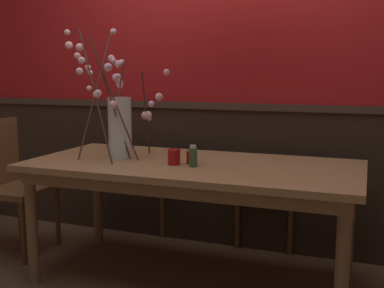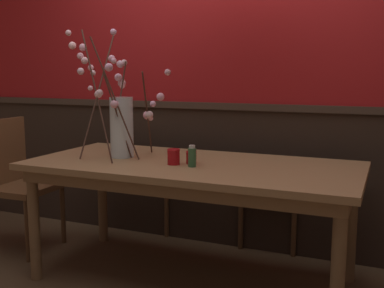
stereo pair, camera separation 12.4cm
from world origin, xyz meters
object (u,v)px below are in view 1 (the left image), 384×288
object	(u,v)px
candle_holder_nearer_edge	(174,157)
chair_head_west_end	(10,178)
chair_far_side_right	(270,179)
vase_with_blossoms	(118,120)
candle_holder_nearer_center	(192,157)
dining_table	(192,175)
chair_far_side_left	(194,168)
condiment_bottle	(193,157)

from	to	relation	value
candle_holder_nearer_edge	chair_head_west_end	bearing A→B (deg)	175.36
chair_far_side_right	candle_holder_nearer_edge	distance (m)	1.10
vase_with_blossoms	candle_holder_nearer_center	world-z (taller)	vase_with_blossoms
chair_head_west_end	candle_holder_nearer_center	size ratio (longest dim) A/B	12.41
dining_table	chair_far_side_right	bearing A→B (deg)	70.22
dining_table	chair_head_west_end	bearing A→B (deg)	179.70
dining_table	candle_holder_nearer_edge	bearing A→B (deg)	-127.22
chair_far_side_right	vase_with_blossoms	xyz separation A→B (m)	(-0.82, -0.89, 0.51)
chair_far_side_left	chair_far_side_right	bearing A→B (deg)	-2.18
chair_head_west_end	chair_far_side_left	size ratio (longest dim) A/B	1.03
chair_far_side_left	vase_with_blossoms	distance (m)	1.04
chair_far_side_left	candle_holder_nearer_center	distance (m)	1.03
chair_head_west_end	candle_holder_nearer_edge	size ratio (longest dim) A/B	10.20
candle_holder_nearer_center	condiment_bottle	bearing A→B (deg)	-63.79
dining_table	condiment_bottle	world-z (taller)	condiment_bottle
candle_holder_nearer_edge	chair_far_side_left	bearing A→B (deg)	103.96
chair_far_side_right	vase_with_blossoms	distance (m)	1.31
chair_far_side_left	condiment_bottle	xyz separation A→B (m)	(0.38, -1.02, 0.29)
chair_head_west_end	condiment_bottle	world-z (taller)	chair_head_west_end
candle_holder_nearer_center	dining_table	bearing A→B (deg)	106.61
dining_table	vase_with_blossoms	distance (m)	0.60
vase_with_blossoms	candle_holder_nearer_edge	world-z (taller)	vase_with_blossoms
chair_head_west_end	chair_far_side_left	world-z (taller)	chair_head_west_end
dining_table	candle_holder_nearer_center	bearing A→B (deg)	-73.39
dining_table	chair_far_side_right	world-z (taller)	chair_far_side_right
vase_with_blossoms	condiment_bottle	size ratio (longest dim) A/B	6.45
condiment_bottle	candle_holder_nearer_center	bearing A→B (deg)	116.21
dining_table	condiment_bottle	xyz separation A→B (m)	(0.05, -0.12, 0.14)
chair_head_west_end	chair_far_side_right	bearing A→B (deg)	26.60
chair_far_side_left	candle_holder_nearer_edge	world-z (taller)	chair_far_side_left
chair_far_side_right	condiment_bottle	bearing A→B (deg)	-104.85
chair_far_side_right	candle_holder_nearer_edge	bearing A→B (deg)	-111.86
dining_table	chair_head_west_end	xyz separation A→B (m)	(-1.42, 0.01, -0.14)
candle_holder_nearer_edge	condiment_bottle	distance (m)	0.13
dining_table	candle_holder_nearer_edge	distance (m)	0.18
chair_far_side_right	candle_holder_nearer_edge	world-z (taller)	chair_far_side_right
dining_table	condiment_bottle	size ratio (longest dim) A/B	15.76
chair_far_side_right	chair_far_side_left	distance (m)	0.64
dining_table	chair_head_west_end	world-z (taller)	chair_head_west_end
dining_table	chair_far_side_right	size ratio (longest dim) A/B	2.33
candle_holder_nearer_center	condiment_bottle	world-z (taller)	condiment_bottle
chair_far_side_right	candle_holder_nearer_center	bearing A→B (deg)	-108.45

